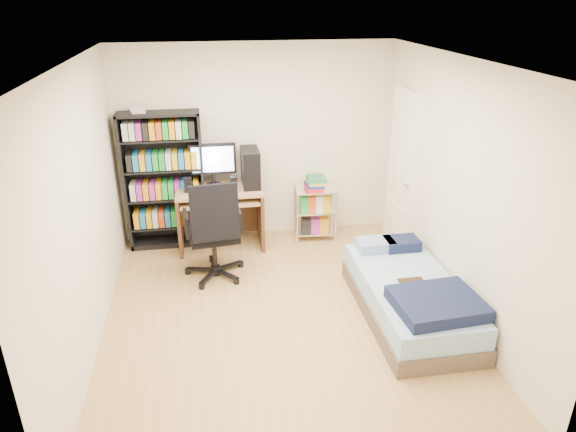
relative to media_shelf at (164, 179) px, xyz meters
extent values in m
cube|color=tan|center=(1.18, -1.84, -0.91)|extent=(3.50, 4.00, 0.04)
cube|color=white|center=(1.18, -1.84, 1.63)|extent=(3.50, 4.00, 0.04)
cube|color=silver|center=(1.18, 0.18, 0.36)|extent=(3.50, 0.04, 2.50)
cube|color=silver|center=(1.18, -3.86, 0.36)|extent=(3.50, 0.04, 2.50)
cube|color=silver|center=(-0.59, -1.84, 0.36)|extent=(0.04, 4.00, 2.50)
cube|color=silver|center=(2.95, -1.84, 0.36)|extent=(0.04, 4.00, 2.50)
cube|color=black|center=(0.00, 0.00, -0.02)|extent=(0.97, 0.32, 1.73)
cube|color=black|center=(0.00, 0.00, -0.62)|extent=(0.91, 0.30, 0.02)
cube|color=#B94318|center=(0.00, -0.01, -0.49)|extent=(0.84, 0.26, 0.21)
cube|color=black|center=(0.00, 0.00, -0.24)|extent=(0.91, 0.30, 0.02)
cube|color=#196CB4|center=(0.00, -0.01, -0.12)|extent=(0.84, 0.26, 0.21)
cube|color=black|center=(0.00, 0.00, 0.14)|extent=(0.91, 0.30, 0.02)
cube|color=gold|center=(0.00, -0.01, 0.26)|extent=(0.84, 0.26, 0.21)
cube|color=black|center=(0.00, 0.00, 0.52)|extent=(0.91, 0.30, 0.02)
cube|color=#1F8F36|center=(0.00, -0.01, 0.64)|extent=(0.84, 0.26, 0.21)
cube|color=silver|center=(-0.22, 0.00, 0.88)|extent=(0.15, 0.14, 0.07)
cube|color=#A27E53|center=(0.66, -0.18, -0.11)|extent=(1.06, 0.58, 0.04)
cube|color=#37281E|center=(0.15, -0.18, -0.51)|extent=(0.04, 0.58, 0.75)
cube|color=#37281E|center=(1.17, -0.18, -0.51)|extent=(0.04, 0.58, 0.75)
cube|color=#37281E|center=(0.66, 0.09, -0.49)|extent=(1.02, 0.03, 0.69)
cube|color=#A27E53|center=(0.66, -0.27, -0.22)|extent=(0.95, 0.48, 0.03)
cube|color=black|center=(0.66, -0.29, -0.19)|extent=(0.47, 0.16, 0.03)
cube|color=black|center=(0.61, -0.07, 0.26)|extent=(0.57, 0.05, 0.38)
cube|color=#CADAFC|center=(0.61, -0.10, 0.26)|extent=(0.51, 0.01, 0.32)
cube|color=black|center=(1.07, -0.13, 0.14)|extent=(0.21, 0.45, 0.47)
cube|color=black|center=(0.29, -0.24, 0.00)|extent=(0.08, 0.08, 0.18)
cube|color=black|center=(0.84, -0.29, 0.00)|extent=(0.08, 0.08, 0.18)
cylinder|color=black|center=(0.56, -0.91, -0.59)|extent=(0.06, 0.06, 0.42)
cube|color=black|center=(0.56, -0.91, -0.36)|extent=(0.59, 0.59, 0.09)
cube|color=black|center=(0.58, -1.15, 0.00)|extent=(0.52, 0.22, 0.61)
cube|color=black|center=(0.27, -0.94, -0.20)|extent=(0.08, 0.34, 0.24)
cube|color=black|center=(0.84, -0.88, -0.20)|extent=(0.08, 0.34, 0.24)
cylinder|color=white|center=(1.64, -0.27, -0.54)|extent=(0.02, 0.02, 0.69)
cylinder|color=white|center=(2.14, -0.31, -0.54)|extent=(0.02, 0.02, 0.69)
cylinder|color=white|center=(1.67, 0.08, -0.54)|extent=(0.02, 0.02, 0.69)
cylinder|color=white|center=(2.17, 0.04, -0.54)|extent=(0.02, 0.02, 0.69)
cube|color=white|center=(1.90, -0.11, -0.79)|extent=(0.53, 0.40, 0.02)
cube|color=white|center=(1.90, -0.11, -0.49)|extent=(0.53, 0.40, 0.02)
cube|color=white|center=(1.90, -0.11, -0.21)|extent=(0.53, 0.40, 0.02)
cube|color=red|center=(1.90, -0.11, -0.12)|extent=(0.24, 0.29, 0.16)
cube|color=brown|center=(2.46, -2.05, -0.80)|extent=(0.90, 1.80, 0.18)
cube|color=#9BC4E7|center=(2.46, -2.05, -0.60)|extent=(0.86, 1.76, 0.22)
cube|color=#12193A|center=(2.51, -2.55, -0.44)|extent=(0.81, 0.68, 0.13)
cube|color=#A3BFE7|center=(2.33, -1.33, -0.43)|extent=(0.41, 0.27, 0.12)
cube|color=#12193A|center=(2.62, -1.35, -0.43)|extent=(0.38, 0.27, 0.12)
cube|color=#3B2613|center=(2.46, -2.10, -0.48)|extent=(0.25, 0.20, 0.01)
cube|color=white|center=(2.91, -0.49, 0.11)|extent=(0.05, 0.80, 2.00)
sphere|color=silver|center=(2.85, -0.81, 0.06)|extent=(0.08, 0.08, 0.08)
camera|label=1|loc=(0.54, -6.19, 2.15)|focal=32.00mm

